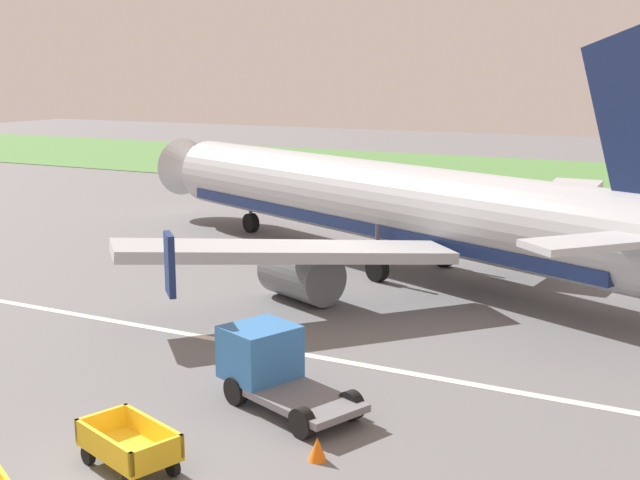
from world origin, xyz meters
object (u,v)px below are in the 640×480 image
object	(u,v)px
baggage_cart_second_in_row	(129,445)
service_truck_beside_carts	(271,364)
traffic_cone_near_plane	(317,449)
airplane	(391,204)

from	to	relation	value
baggage_cart_second_in_row	service_truck_beside_carts	bearing A→B (deg)	80.32
service_truck_beside_carts	traffic_cone_near_plane	distance (m)	3.92
baggage_cart_second_in_row	airplane	bearing A→B (deg)	96.45
airplane	traffic_cone_near_plane	bearing A→B (deg)	-72.22
baggage_cart_second_in_row	service_truck_beside_carts	world-z (taller)	service_truck_beside_carts
airplane	traffic_cone_near_plane	distance (m)	20.25
airplane	baggage_cart_second_in_row	world-z (taller)	airplane
baggage_cart_second_in_row	service_truck_beside_carts	size ratio (longest dim) A/B	0.76
baggage_cart_second_in_row	traffic_cone_near_plane	distance (m)	4.43
airplane	baggage_cart_second_in_row	size ratio (longest dim) A/B	9.97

